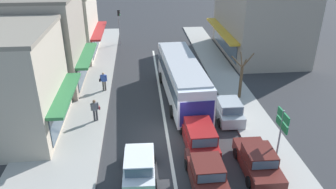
% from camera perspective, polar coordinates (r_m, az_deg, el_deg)
% --- Properties ---
extents(ground_plane, '(140.00, 140.00, 0.00)m').
position_cam_1_polar(ground_plane, '(21.73, -0.11, -7.36)').
color(ground_plane, '#2D2D30').
extents(lane_centre_line, '(0.20, 28.00, 0.01)m').
position_cam_1_polar(lane_centre_line, '(25.16, -0.94, -2.38)').
color(lane_centre_line, silver).
rests_on(lane_centre_line, ground).
extents(sidewalk_left, '(5.20, 44.00, 0.14)m').
position_cam_1_polar(sidewalk_left, '(27.34, -15.63, -0.81)').
color(sidewalk_left, '#A39E96').
rests_on(sidewalk_left, ground).
extents(kerb_right, '(2.80, 44.00, 0.12)m').
position_cam_1_polar(kerb_right, '(27.98, 11.50, 0.26)').
color(kerb_right, '#A39E96').
rests_on(kerb_right, ground).
extents(shopfront_corner_near, '(7.46, 7.26, 7.04)m').
position_cam_1_polar(shopfront_corner_near, '(23.02, -26.64, 1.61)').
color(shopfront_corner_near, '#B2A38E').
rests_on(shopfront_corner_near, ground).
extents(shopfront_mid_block, '(8.28, 7.25, 7.82)m').
position_cam_1_polar(shopfront_mid_block, '(29.65, -22.07, 8.32)').
color(shopfront_mid_block, gray).
rests_on(shopfront_mid_block, ground).
extents(shopfront_far_end, '(8.78, 8.39, 6.76)m').
position_cam_1_polar(shopfront_far_end, '(37.42, -18.72, 11.36)').
color(shopfront_far_end, beige).
rests_on(shopfront_far_end, ground).
extents(building_right_far, '(8.39, 11.95, 7.76)m').
position_cam_1_polar(building_right_far, '(37.56, 15.66, 12.60)').
color(building_right_far, gray).
rests_on(building_right_far, ground).
extents(city_bus, '(3.12, 10.97, 3.23)m').
position_cam_1_polar(city_bus, '(25.90, 2.46, 3.06)').
color(city_bus, silver).
rests_on(city_bus, ground).
extents(sedan_behind_bus_near, '(1.94, 4.22, 1.47)m').
position_cam_1_polar(sedan_behind_bus_near, '(17.81, 6.77, -13.52)').
color(sedan_behind_bus_near, '#561E19').
rests_on(sedan_behind_bus_near, ground).
extents(hatchback_behind_bus_mid, '(1.90, 3.75, 1.54)m').
position_cam_1_polar(hatchback_behind_bus_mid, '(18.13, -5.04, -12.41)').
color(hatchback_behind_bus_mid, silver).
rests_on(hatchback_behind_bus_mid, ground).
extents(wagon_adjacent_lane_lead, '(2.01, 4.53, 1.58)m').
position_cam_1_polar(wagon_adjacent_lane_lead, '(20.56, 5.44, -7.15)').
color(wagon_adjacent_lane_lead, maroon).
rests_on(wagon_adjacent_lane_lead, ground).
extents(parked_sedan_kerb_front, '(1.92, 4.21, 1.47)m').
position_cam_1_polar(parked_sedan_kerb_front, '(19.17, 15.38, -11.15)').
color(parked_sedan_kerb_front, '#561E19').
rests_on(parked_sedan_kerb_front, ground).
extents(parked_hatchback_kerb_second, '(1.85, 3.72, 1.54)m').
position_cam_1_polar(parked_hatchback_kerb_second, '(23.81, 10.39, -2.66)').
color(parked_hatchback_kerb_second, '#9EA3A8').
rests_on(parked_hatchback_kerb_second, ground).
extents(traffic_light_downstreet, '(0.33, 0.24, 4.20)m').
position_cam_1_polar(traffic_light_downstreet, '(39.89, -8.53, 12.48)').
color(traffic_light_downstreet, gray).
rests_on(traffic_light_downstreet, ground).
extents(directional_road_sign, '(0.10, 1.40, 3.60)m').
position_cam_1_polar(directional_road_sign, '(18.78, 19.20, -5.10)').
color(directional_road_sign, gray).
rests_on(directional_road_sign, ground).
extents(street_tree_right, '(1.80, 1.53, 3.86)m').
position_cam_1_polar(street_tree_right, '(26.51, 12.61, 2.82)').
color(street_tree_right, brown).
rests_on(street_tree_right, ground).
extents(pedestrian_with_handbag_near, '(0.64, 0.42, 1.63)m').
position_cam_1_polar(pedestrian_with_handbag_near, '(23.37, -12.59, -2.45)').
color(pedestrian_with_handbag_near, '#333338').
rests_on(pedestrian_with_handbag_near, sidewalk_left).
extents(pedestrian_browsing_midblock, '(0.66, 0.29, 1.63)m').
position_cam_1_polar(pedestrian_browsing_midblock, '(27.86, -11.16, 2.46)').
color(pedestrian_browsing_midblock, '#4C4742').
rests_on(pedestrian_browsing_midblock, sidewalk_left).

